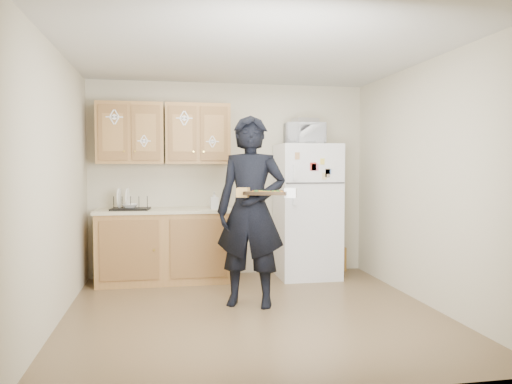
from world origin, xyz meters
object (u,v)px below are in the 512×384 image
(baking_tray, at_px, (267,194))
(dish_rack, at_px, (131,202))
(person, at_px, (251,211))
(microwave, at_px, (304,134))
(refrigerator, at_px, (307,211))

(baking_tray, height_order, dish_rack, baking_tray)
(person, height_order, dish_rack, person)
(baking_tray, distance_m, microwave, 1.74)
(dish_rack, bearing_deg, refrigerator, -0.03)
(baking_tray, bearing_deg, person, 131.37)
(refrigerator, relative_size, dish_rack, 3.84)
(person, height_order, microwave, microwave)
(person, relative_size, dish_rack, 4.37)
(person, xyz_separation_m, baking_tray, (0.11, -0.28, 0.19))
(refrigerator, distance_m, microwave, 0.99)
(refrigerator, distance_m, baking_tray, 1.70)
(person, distance_m, dish_rack, 1.73)
(refrigerator, xyz_separation_m, microwave, (-0.05, -0.05, 0.98))
(microwave, bearing_deg, refrigerator, 45.02)
(baking_tray, bearing_deg, refrigerator, 81.13)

